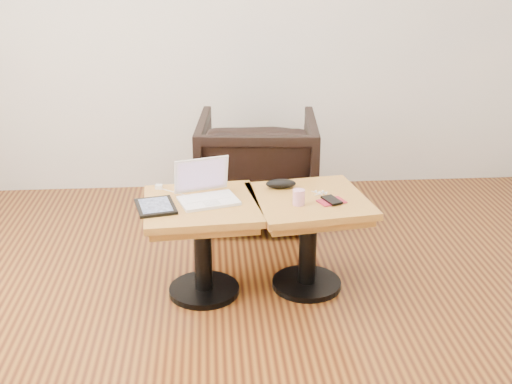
{
  "coord_description": "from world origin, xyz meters",
  "views": [
    {
      "loc": [
        -0.24,
        -2.54,
        1.81
      ],
      "look_at": [
        -0.0,
        0.57,
        0.59
      ],
      "focal_mm": 45.0,
      "sensor_mm": 36.0,
      "label": 1
    }
  ],
  "objects": [
    {
      "name": "glasses_case",
      "position": [
        0.15,
        0.74,
        0.56
      ],
      "size": [
        0.17,
        0.07,
        0.05
      ],
      "primitive_type": "ellipsoid",
      "rotation": [
        0.0,
        0.0,
        -0.01
      ],
      "color": "black",
      "rests_on": "side_table_right"
    },
    {
      "name": "phone_on_sleeve",
      "position": [
        0.39,
        0.52,
        0.55
      ],
      "size": [
        0.16,
        0.14,
        0.02
      ],
      "rotation": [
        0.0,
        0.0,
        0.36
      ],
      "color": "maroon",
      "rests_on": "side_table_right"
    },
    {
      "name": "side_table_right",
      "position": [
        0.28,
        0.6,
        0.4
      ],
      "size": [
        0.67,
        0.67,
        0.54
      ],
      "rotation": [
        0.0,
        0.0,
        0.15
      ],
      "color": "black",
      "rests_on": "ground"
    },
    {
      "name": "charging_adapter",
      "position": [
        -0.53,
        0.79,
        0.55
      ],
      "size": [
        0.04,
        0.04,
        0.02
      ],
      "primitive_type": "cube",
      "rotation": [
        0.0,
        0.0,
        -0.16
      ],
      "color": "white",
      "rests_on": "side_table_left"
    },
    {
      "name": "tablet",
      "position": [
        -0.52,
        0.51,
        0.55
      ],
      "size": [
        0.24,
        0.28,
        0.02
      ],
      "rotation": [
        0.0,
        0.0,
        0.22
      ],
      "color": "black",
      "rests_on": "side_table_left"
    },
    {
      "name": "laptop",
      "position": [
        -0.26,
        0.61,
        0.58
      ],
      "size": [
        0.35,
        0.32,
        0.21
      ],
      "rotation": [
        0.0,
        0.0,
        0.29
      ],
      "color": "white",
      "rests_on": "side_table_left"
    },
    {
      "name": "side_table_left",
      "position": [
        -0.29,
        0.57,
        0.4
      ],
      "size": [
        0.63,
        0.63,
        0.54
      ],
      "rotation": [
        0.0,
        0.0,
        0.08
      ],
      "color": "black",
      "rests_on": "ground"
    },
    {
      "name": "room_shell",
      "position": [
        0.0,
        0.0,
        1.35
      ],
      "size": [
        4.52,
        4.52,
        2.71
      ],
      "color": "#411E0F",
      "rests_on": "ground"
    },
    {
      "name": "armchair",
      "position": [
        0.08,
        1.58,
        0.37
      ],
      "size": [
        0.85,
        0.87,
        0.73
      ],
      "primitive_type": "imported",
      "rotation": [
        0.0,
        0.0,
        3.05
      ],
      "color": "black",
      "rests_on": "ground"
    },
    {
      "name": "striped_cup",
      "position": [
        0.21,
        0.5,
        0.58
      ],
      "size": [
        0.07,
        0.07,
        0.08
      ],
      "primitive_type": "cylinder",
      "rotation": [
        0.0,
        0.0,
        0.07
      ],
      "color": "#C13F75",
      "rests_on": "side_table_right"
    },
    {
      "name": "earbuds_tangle",
      "position": [
        0.35,
        0.64,
        0.55
      ],
      "size": [
        0.08,
        0.05,
        0.02
      ],
      "color": "white",
      "rests_on": "side_table_right"
    }
  ]
}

